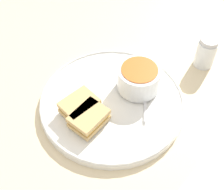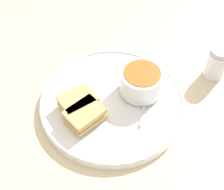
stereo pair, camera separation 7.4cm
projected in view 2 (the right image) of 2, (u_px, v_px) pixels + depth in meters
ground_plane at (112, 105)px, 0.77m from camera, size 2.40×2.40×0.00m
plate at (112, 102)px, 0.76m from camera, size 0.35×0.35×0.02m
soup_bowl at (141, 81)px, 0.75m from camera, size 0.10×0.10×0.06m
spoon at (146, 98)px, 0.75m from camera, size 0.08×0.09×0.01m
sandwich_half_near at (78, 102)px, 0.73m from camera, size 0.06×0.08×0.03m
sandwich_half_far at (85, 115)px, 0.70m from camera, size 0.07×0.09×0.03m
salt_shaker at (217, 63)px, 0.80m from camera, size 0.05×0.05×0.09m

